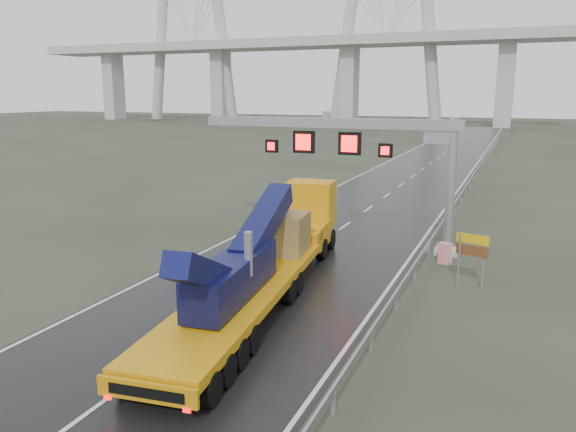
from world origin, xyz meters
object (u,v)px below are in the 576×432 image
at_px(sign_gantry, 362,146).
at_px(heavy_haul_truck, 274,248).
at_px(striped_barrier, 445,253).
at_px(exit_sign_pair, 472,250).

bearing_deg(sign_gantry, heavy_haul_truck, -101.64).
bearing_deg(striped_barrier, exit_sign_pair, -54.65).
height_order(exit_sign_pair, striped_barrier, exit_sign_pair).
relative_size(sign_gantry, exit_sign_pair, 6.00).
height_order(sign_gantry, exit_sign_pair, sign_gantry).
height_order(heavy_haul_truck, exit_sign_pair, heavy_haul_truck).
height_order(sign_gantry, striped_barrier, sign_gantry).
xyz_separation_m(heavy_haul_truck, striped_barrier, (6.60, 6.25, -1.19)).
relative_size(sign_gantry, heavy_haul_truck, 0.78).
bearing_deg(exit_sign_pair, striped_barrier, 131.70).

